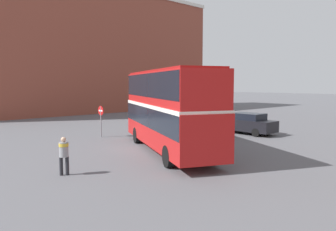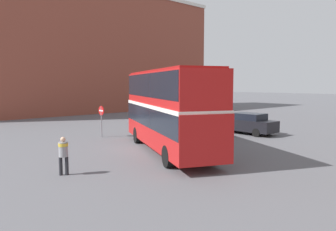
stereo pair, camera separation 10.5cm
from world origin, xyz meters
name	(u,v)px [view 2 (the right image)]	position (x,y,z in m)	size (l,w,h in m)	color
ground_plane	(144,147)	(0.00, 0.00, 0.00)	(240.00, 240.00, 0.00)	#5B5B60
building_row_left	(93,52)	(-26.75, 11.72, 8.43)	(10.56, 36.34, 16.85)	brown
double_decker_bus	(168,105)	(1.92, 0.23, 2.65)	(10.77, 6.69, 4.61)	red
pedestrian_foreground	(63,152)	(2.55, -6.32, 1.00)	(0.56, 0.56, 1.64)	#232328
parked_car_kerb_near	(247,123)	(0.99, 9.34, 0.81)	(4.69, 1.84, 1.61)	black
parked_car_kerb_far	(215,116)	(-4.89, 12.58, 0.73)	(4.44, 2.42, 1.42)	slate
no_entry_sign	(101,116)	(-5.10, 0.07, 1.56)	(0.69, 0.08, 2.28)	gray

